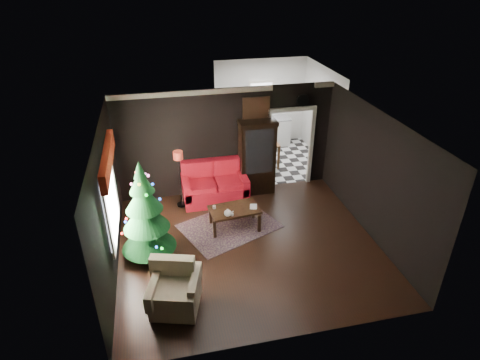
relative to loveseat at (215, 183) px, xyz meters
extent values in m
plane|color=black|center=(0.40, -2.05, -0.50)|extent=(5.50, 5.50, 0.00)
plane|color=white|center=(0.40, -2.05, 2.30)|extent=(5.50, 5.50, 0.00)
plane|color=black|center=(0.40, 0.45, 0.90)|extent=(5.50, 0.00, 5.50)
plane|color=black|center=(0.40, -4.55, 0.90)|extent=(5.50, 0.00, 5.50)
plane|color=black|center=(-2.35, -2.05, 0.90)|extent=(0.00, 5.50, 5.50)
plane|color=black|center=(3.15, -2.05, 0.90)|extent=(0.00, 5.50, 5.50)
cube|color=white|center=(-2.31, -1.85, 0.95)|extent=(0.05, 1.60, 1.40)
cube|color=#9D2713|center=(-2.23, -1.85, 1.77)|extent=(0.12, 2.10, 0.35)
plane|color=white|center=(2.10, 1.95, -0.50)|extent=(3.00, 3.00, 0.00)
cube|color=white|center=(2.10, 3.40, 1.20)|extent=(0.70, 0.06, 0.70)
cube|color=#3E2A34|center=(0.12, -1.24, -0.49)|extent=(2.50, 2.20, 0.01)
cylinder|color=silver|center=(-0.21, -1.19, 0.04)|extent=(0.09, 0.09, 0.07)
cylinder|color=white|center=(0.13, -1.57, 0.04)|extent=(0.08, 0.08, 0.06)
imported|color=#87735A|center=(0.60, -1.31, 0.12)|extent=(0.16, 0.06, 0.22)
cylinder|color=white|center=(2.35, 0.40, 1.88)|extent=(0.32, 0.32, 0.06)
cube|color=#B57F48|center=(1.15, 0.41, 1.75)|extent=(0.62, 0.05, 0.52)
cube|color=silver|center=(2.10, 3.15, -0.05)|extent=(1.80, 0.60, 0.90)
camera|label=1|loc=(-1.29, -8.81, 4.93)|focal=30.00mm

